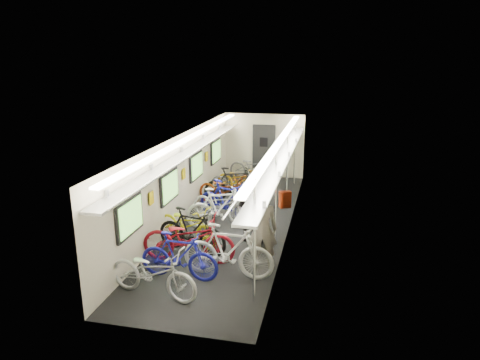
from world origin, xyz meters
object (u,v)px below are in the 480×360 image
at_px(bicycle_0, 153,272).
at_px(bicycle_1, 179,256).
at_px(passenger_near, 262,229).
at_px(passenger_mid, 252,208).
at_px(backpack, 285,199).

xyz_separation_m(bicycle_0, bicycle_1, (0.24, 0.74, 0.01)).
xyz_separation_m(passenger_near, passenger_mid, (-0.49, 1.39, -0.05)).
bearing_deg(bicycle_0, passenger_mid, -12.94).
bearing_deg(bicycle_1, backpack, -45.00).
xyz_separation_m(passenger_near, backpack, (0.37, 0.93, 0.39)).
bearing_deg(backpack, passenger_mid, 126.89).
distance_m(bicycle_1, backpack, 2.72).
bearing_deg(bicycle_0, backpack, -30.03).
height_order(passenger_near, backpack, passenger_near).
xyz_separation_m(bicycle_1, backpack, (1.93, 1.75, 0.78)).
bearing_deg(passenger_mid, passenger_near, 140.21).
relative_size(passenger_mid, backpack, 4.45).
relative_size(bicycle_1, passenger_near, 0.94).
height_order(passenger_mid, backpack, passenger_mid).
bearing_deg(bicycle_1, passenger_mid, -23.07).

